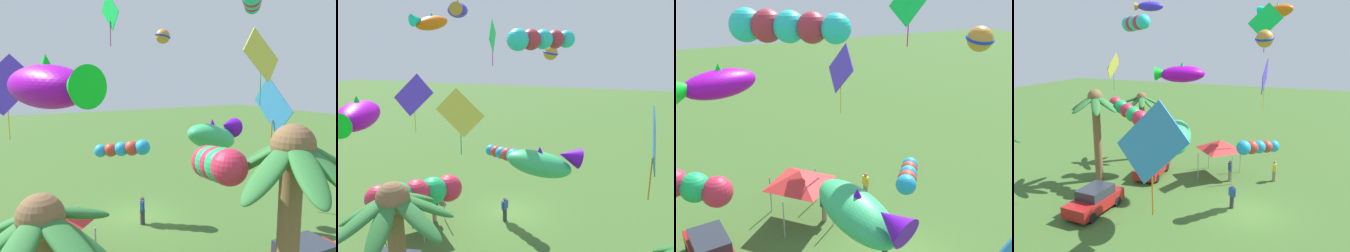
{
  "view_description": "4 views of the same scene",
  "coord_description": "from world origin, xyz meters",
  "views": [
    {
      "loc": [
        7.28,
        16.85,
        7.91
      ],
      "look_at": [
        -0.04,
        3.62,
        5.73
      ],
      "focal_mm": 35.79,
      "sensor_mm": 36.0,
      "label": 1
    },
    {
      "loc": [
        -5.32,
        20.15,
        11.23
      ],
      "look_at": [
        -0.45,
        2.8,
        6.62
      ],
      "focal_mm": 37.44,
      "sensor_mm": 36.0,
      "label": 2
    },
    {
      "loc": [
        -12.43,
        8.62,
        12.39
      ],
      "look_at": [
        0.36,
        2.93,
        6.92
      ],
      "focal_mm": 42.61,
      "sensor_mm": 36.0,
      "label": 3
    },
    {
      "loc": [
        -19.92,
        -3.89,
        10.26
      ],
      "look_at": [
        -0.32,
        4.23,
        5.09
      ],
      "focal_mm": 37.98,
      "sensor_mm": 36.0,
      "label": 4
    }
  ],
  "objects": [
    {
      "name": "parked_car_1",
      "position": [
        3.19,
        8.15,
        0.75
      ],
      "size": [
        4.09,
        2.19,
        1.51
      ],
      "color": "#A51919",
      "rests_on": "ground"
    },
    {
      "name": "spectator_0",
      "position": [
        5.56,
        -0.74,
        0.81
      ],
      "size": [
        0.55,
        0.26,
        1.59
      ],
      "color": "gray",
      "rests_on": "ground"
    },
    {
      "name": "spectator_1",
      "position": [
        0.12,
        1.05,
        0.81
      ],
      "size": [
        0.37,
        0.51,
        1.59
      ],
      "color": "#38383D",
      "rests_on": "ground"
    },
    {
      "name": "spectator_2",
      "position": [
        4.34,
        2.3,
        0.81
      ],
      "size": [
        0.49,
        0.39,
        1.59
      ],
      "color": "gray",
      "rests_on": "ground"
    },
    {
      "name": "festival_tent",
      "position": [
        5.07,
        3.33,
        2.47
      ],
      "size": [
        2.86,
        2.86,
        2.85
      ],
      "color": "#9E9EA3",
      "rests_on": "ground"
    },
    {
      "name": "kite_ball_0",
      "position": [
        -2.16,
        -0.84,
        10.3
      ],
      "size": [
        1.1,
        1.1,
        0.85
      ],
      "color": "#CB8531"
    },
    {
      "name": "kite_fish_1",
      "position": [
        -2.67,
        3.65,
        5.09
      ],
      "size": [
        4.19,
        2.77,
        2.04
      ],
      "color": "#33B666"
    },
    {
      "name": "kite_fish_2",
      "position": [
        5.57,
        6.89,
        7.69
      ],
      "size": [
        2.74,
        4.16,
        1.61
      ],
      "color": "#A209BE"
    },
    {
      "name": "kite_diamond_6",
      "position": [
        1.24,
        -0.24,
        11.26
      ],
      "size": [
        0.25,
        1.97,
        2.76
      ],
      "color": "#11DD50"
    },
    {
      "name": "kite_diamond_7",
      "position": [
        6.33,
        0.47,
        7.56
      ],
      "size": [
        2.74,
        0.47,
        3.81
      ],
      "color": "#4D33DD"
    },
    {
      "name": "kite_tube_8",
      "position": [
        1.27,
        8.95,
        5.34
      ],
      "size": [
        2.4,
        3.83,
        1.69
      ],
      "color": "#CC2644"
    },
    {
      "name": "kite_tube_9",
      "position": [
        -2.74,
        5.93,
        11.12
      ],
      "size": [
        2.46,
        2.57,
        0.87
      ],
      "color": "#25CAC5"
    },
    {
      "name": "kite_tube_11",
      "position": [
        0.61,
        -0.25,
        4.0
      ],
      "size": [
        2.71,
        2.24,
        1.07
      ],
      "color": "#1F9DDD"
    }
  ]
}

